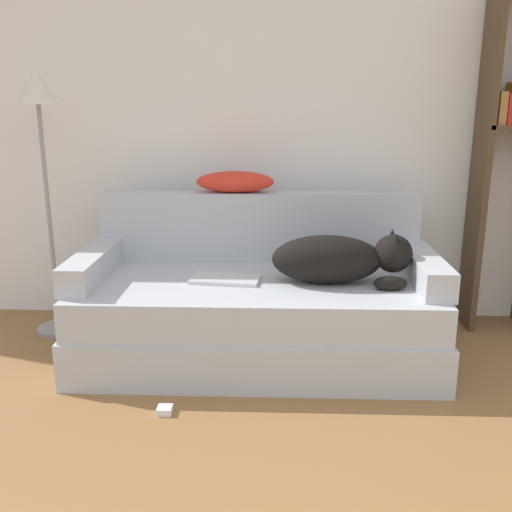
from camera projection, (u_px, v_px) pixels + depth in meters
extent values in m
cube|color=white|center=(302.00, 101.00, 3.43)|extent=(7.82, 0.06, 2.70)
cube|color=#B2B7BC|center=(257.00, 335.00, 3.09)|extent=(1.88, 0.92, 0.24)
cube|color=#B2B7BC|center=(257.00, 297.00, 3.03)|extent=(1.84, 0.88, 0.20)
cube|color=#B2B7BC|center=(259.00, 226.00, 3.33)|extent=(1.84, 0.15, 0.40)
cube|color=#B2B7BC|center=(93.00, 264.00, 3.01)|extent=(0.15, 0.73, 0.14)
cube|color=#B2B7BC|center=(423.00, 268.00, 2.95)|extent=(0.15, 0.73, 0.14)
ellipsoid|color=black|center=(327.00, 259.00, 2.91)|extent=(0.56, 0.26, 0.25)
sphere|color=black|center=(393.00, 253.00, 2.89)|extent=(0.19, 0.19, 0.19)
cone|color=black|center=(396.00, 242.00, 2.82)|extent=(0.07, 0.07, 0.09)
cone|color=black|center=(392.00, 237.00, 2.92)|extent=(0.07, 0.07, 0.09)
ellipsoid|color=black|center=(390.00, 283.00, 2.81)|extent=(0.17, 0.07, 0.07)
cube|color=silver|center=(226.00, 279.00, 2.97)|extent=(0.37, 0.23, 0.02)
ellipsoid|color=red|center=(235.00, 182.00, 3.26)|extent=(0.45, 0.19, 0.12)
cube|color=#4C3823|center=(481.00, 168.00, 3.31)|extent=(0.04, 0.26, 1.95)
cube|color=olive|center=(497.00, 108.00, 3.21)|extent=(0.04, 0.20, 0.18)
cube|color=red|center=(505.00, 109.00, 3.21)|extent=(0.04, 0.20, 0.17)
cylinder|color=gray|center=(60.00, 328.00, 3.47)|extent=(0.26, 0.26, 0.02)
cylinder|color=gray|center=(50.00, 221.00, 3.29)|extent=(0.02, 0.02, 1.31)
cone|color=silver|center=(36.00, 85.00, 3.10)|extent=(0.21, 0.21, 0.20)
cube|color=silver|center=(165.00, 410.00, 2.54)|extent=(0.07, 0.07, 0.03)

